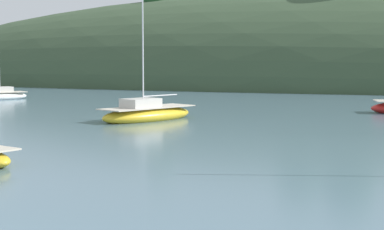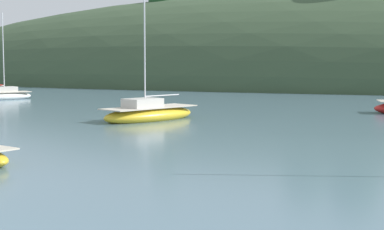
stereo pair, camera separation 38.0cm
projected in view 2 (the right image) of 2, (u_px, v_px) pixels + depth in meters
The scene contains 3 objects.
far_shoreline_hill at pixel (338, 86), 85.58m from camera, with size 150.00×36.00×30.43m.
sailboat_grey_yawl at pixel (149, 114), 40.09m from camera, with size 5.22×7.58×8.51m.
sailboat_white_near at pixel (2, 95), 60.09m from camera, with size 4.88×6.13×8.58m.
Camera 2 is at (10.53, -8.78, 4.05)m, focal length 57.90 mm.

